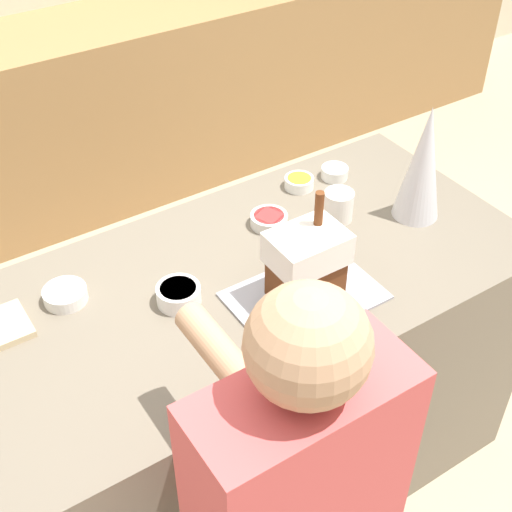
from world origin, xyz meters
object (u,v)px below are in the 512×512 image
Objects in this scene: mug at (338,206)px; candy_bowl_center_rear at (65,294)px; candy_bowl_behind_tray at (299,182)px; candy_bowl_far_right at (335,172)px; candy_bowl_far_left at (269,219)px; decorative_tree at (423,163)px; baking_tray at (305,296)px; gingerbread_house at (307,263)px; candy_bowl_beside_tree at (179,294)px.

candy_bowl_center_rear is at bearing 172.75° from mug.
candy_bowl_behind_tray is 0.21m from mug.
candy_bowl_far_right reaches higher than candy_bowl_far_left.
candy_bowl_behind_tray is at bearing 124.25° from decorative_tree.
baking_tray is 1.31× the size of gingerbread_house.
decorative_tree reaches higher than gingerbread_house.
decorative_tree is 0.42m from candy_bowl_behind_tray.
decorative_tree reaches higher than candy_bowl_behind_tray.
candy_bowl_center_rear is at bearing 168.30° from decorative_tree.
candy_bowl_far_left and candy_bowl_center_rear have the same top height.
gingerbread_house reaches higher than baking_tray.
baking_tray is 3.33× the size of candy_bowl_beside_tree.
candy_bowl_center_rear is (-0.26, 0.18, -0.01)m from candy_bowl_beside_tree.
mug reaches higher than baking_tray.
candy_bowl_far_left is at bearing 155.51° from mug.
candy_bowl_behind_tray is (0.60, 0.27, -0.01)m from candy_bowl_beside_tree.
candy_bowl_center_rear is (-0.66, 0.02, 0.00)m from candy_bowl_far_left.
candy_bowl_far_right is at bearing 44.42° from baking_tray.
gingerbread_house is 3.41× the size of candy_bowl_far_right.
candy_bowl_far_left is 0.22m from mug.
candy_bowl_far_left is at bearing 72.79° from baking_tray.
candy_bowl_beside_tree reaches higher than baking_tray.
baking_tray is 4.14× the size of candy_bowl_behind_tray.
mug reaches higher than candy_bowl_far_left.
candy_bowl_far_left is 1.19× the size of candy_bowl_behind_tray.
decorative_tree is (0.52, 0.12, 0.07)m from gingerbread_house.
candy_bowl_far_right and candy_bowl_center_rear have the same top height.
candy_bowl_center_rear is (-0.99, -0.08, -0.00)m from candy_bowl_far_right.
candy_bowl_far_right is 1.00m from candy_bowl_center_rear.
candy_bowl_far_right is at bearing 19.29° from candy_bowl_beside_tree.
candy_bowl_far_right is 0.75× the size of candy_bowl_center_rear.
candy_bowl_center_rear is (-0.86, -0.10, 0.00)m from candy_bowl_behind_tray.
gingerbread_house is 3.16× the size of candy_bowl_behind_tray.
candy_bowl_center_rear is at bearing 145.60° from candy_bowl_beside_tree.
candy_bowl_far_right is (0.44, 0.43, -0.10)m from gingerbread_house.
candy_bowl_center_rear is (-0.56, 0.35, -0.10)m from gingerbread_house.
candy_bowl_beside_tree is 1.24× the size of mug.
mug reaches higher than candy_bowl_far_right.
candy_bowl_beside_tree is at bearing 150.32° from baking_tray.
gingerbread_house reaches higher than candy_bowl_beside_tree.
baking_tray is 0.12m from gingerbread_house.
mug reaches higher than candy_bowl_center_rear.
candy_bowl_beside_tree is at bearing -158.58° from candy_bowl_far_left.
baking_tray is at bearing -141.72° from mug.
candy_bowl_far_left is at bearing 21.42° from candy_bowl_beside_tree.
candy_bowl_behind_tray is (0.30, 0.45, -0.10)m from gingerbread_house.
decorative_tree is at bearing -27.35° from mug.
gingerbread_house reaches higher than candy_bowl_far_left.
candy_bowl_behind_tray is at bearing 6.62° from candy_bowl_center_rear.
candy_bowl_far_left is 1.18× the size of mug.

